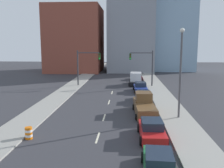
{
  "coord_description": "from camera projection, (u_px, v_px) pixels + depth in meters",
  "views": [
    {
      "loc": [
        2.28,
        -4.05,
        7.34
      ],
      "look_at": [
        0.33,
        27.96,
        2.2
      ],
      "focal_mm": 40.0,
      "sensor_mm": 36.0,
      "label": 1
    }
  ],
  "objects": [
    {
      "name": "sidewalk_left",
      "position": [
        80.0,
        80.0,
        50.97
      ],
      "size": [
        3.16,
        91.84,
        0.14
      ],
      "color": "gray",
      "rests_on": "ground"
    },
    {
      "name": "sidewalk_right",
      "position": [
        152.0,
        81.0,
        50.1
      ],
      "size": [
        3.16,
        91.84,
        0.14
      ],
      "color": "gray",
      "rests_on": "ground"
    },
    {
      "name": "lane_stripe_at_15m",
      "position": [
        98.0,
        137.0,
        19.8
      ],
      "size": [
        0.16,
        2.4,
        0.01
      ],
      "primitive_type": "cube",
      "color": "beige",
      "rests_on": "ground"
    },
    {
      "name": "lane_stripe_at_20m",
      "position": [
        104.0,
        117.0,
        25.23
      ],
      "size": [
        0.16,
        2.4,
        0.01
      ],
      "primitive_type": "cube",
      "color": "beige",
      "rests_on": "ground"
    },
    {
      "name": "lane_stripe_at_27m",
      "position": [
        109.0,
        102.0,
        31.89
      ],
      "size": [
        0.16,
        2.4,
        0.01
      ],
      "primitive_type": "cube",
      "color": "beige",
      "rests_on": "ground"
    },
    {
      "name": "lane_stripe_at_33m",
      "position": [
        112.0,
        92.0,
        38.27
      ],
      "size": [
        0.16,
        2.4,
        0.01
      ],
      "primitive_type": "cube",
      "color": "beige",
      "rests_on": "ground"
    },
    {
      "name": "building_brick_left",
      "position": [
        76.0,
        39.0,
        67.98
      ],
      "size": [
        14.0,
        16.0,
        17.19
      ],
      "color": "brown",
      "rests_on": "ground"
    },
    {
      "name": "building_office_center",
      "position": [
        131.0,
        17.0,
        70.04
      ],
      "size": [
        12.0,
        20.0,
        29.63
      ],
      "color": "gray",
      "rests_on": "ground"
    },
    {
      "name": "building_glass_right",
      "position": [
        168.0,
        3.0,
        72.65
      ],
      "size": [
        13.0,
        20.0,
        38.21
      ],
      "color": "#8CADC6",
      "rests_on": "ground"
    },
    {
      "name": "traffic_signal_left",
      "position": [
        84.0,
        63.0,
        43.73
      ],
      "size": [
        4.13,
        0.35,
        6.25
      ],
      "color": "#38383D",
      "rests_on": "ground"
    },
    {
      "name": "traffic_signal_right",
      "position": [
        146.0,
        63.0,
        43.08
      ],
      "size": [
        4.13,
        0.35,
        6.25
      ],
      "color": "#38383D",
      "rests_on": "ground"
    },
    {
      "name": "traffic_barrel",
      "position": [
        29.0,
        133.0,
        19.45
      ],
      "size": [
        0.56,
        0.56,
        0.95
      ],
      "color": "orange",
      "rests_on": "ground"
    },
    {
      "name": "street_lamp",
      "position": [
        181.0,
        68.0,
        24.06
      ],
      "size": [
        0.44,
        0.44,
        8.84
      ],
      "color": "#4C4C51",
      "rests_on": "ground"
    },
    {
      "name": "sedan_green",
      "position": [
        159.0,
        165.0,
        14.0
      ],
      "size": [
        2.22,
        4.79,
        1.37
      ],
      "rotation": [
        0.0,
        0.0,
        -0.06
      ],
      "color": "#1E6033",
      "rests_on": "ground"
    },
    {
      "name": "sedan_red",
      "position": [
        152.0,
        130.0,
        19.54
      ],
      "size": [
        2.16,
        4.59,
        1.5
      ],
      "rotation": [
        0.0,
        0.0,
        0.02
      ],
      "color": "red",
      "rests_on": "ground"
    },
    {
      "name": "pickup_truck_brown",
      "position": [
        144.0,
        106.0,
        26.35
      ],
      "size": [
        2.41,
        6.47,
        2.21
      ],
      "rotation": [
        0.0,
        0.0,
        0.04
      ],
      "color": "brown",
      "rests_on": "ground"
    },
    {
      "name": "sedan_gray",
      "position": [
        143.0,
        97.0,
        32.23
      ],
      "size": [
        2.33,
        4.52,
        1.36
      ],
      "rotation": [
        0.0,
        0.0,
        -0.05
      ],
      "color": "slate",
      "rests_on": "ground"
    },
    {
      "name": "sedan_blue",
      "position": [
        140.0,
        87.0,
        38.79
      ],
      "size": [
        2.26,
        4.85,
        1.5
      ],
      "rotation": [
        0.0,
        0.0,
        0.03
      ],
      "color": "navy",
      "rests_on": "ground"
    },
    {
      "name": "box_truck_black",
      "position": [
        136.0,
        79.0,
        45.23
      ],
      "size": [
        2.66,
        5.31,
        2.28
      ],
      "rotation": [
        0.0,
        0.0,
        -0.05
      ],
      "color": "black",
      "rests_on": "ground"
    },
    {
      "name": "sedan_maroon",
      "position": [
        137.0,
        77.0,
        52.04
      ],
      "size": [
        2.19,
        4.48,
        1.4
      ],
      "rotation": [
        0.0,
        0.0,
        0.05
      ],
      "color": "maroon",
      "rests_on": "ground"
    }
  ]
}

